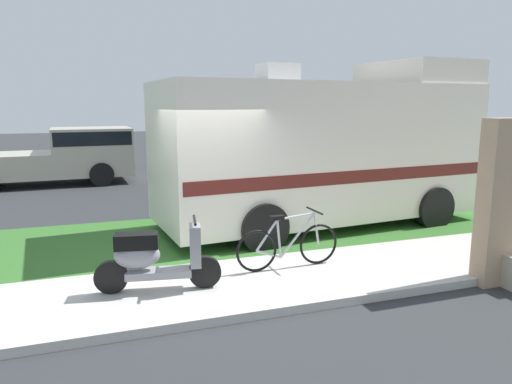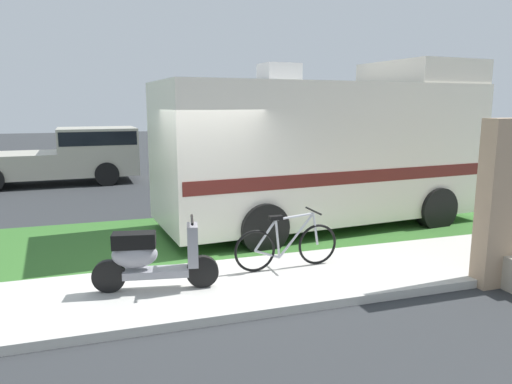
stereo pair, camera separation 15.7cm
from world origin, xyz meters
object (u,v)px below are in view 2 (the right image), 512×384
object	(u,v)px
motorhome_rv	(327,149)
pickup_truck_far	(69,154)
scooter	(151,257)
bottle_green	(500,239)
pickup_truck_near	(288,159)
bicycle	(287,245)

from	to	relation	value
motorhome_rv	pickup_truck_far	world-z (taller)	motorhome_rv
scooter	bottle_green	distance (m)	6.15
motorhome_rv	pickup_truck_near	size ratio (longest dim) A/B	1.31
scooter	bicycle	xyz separation A→B (m)	(2.05, 0.25, -0.09)
bicycle	pickup_truck_far	xyz separation A→B (m)	(-3.65, 10.30, 0.48)
bottle_green	bicycle	bearing A→B (deg)	179.86
motorhome_rv	bicycle	world-z (taller)	motorhome_rv
motorhome_rv	scooter	size ratio (longest dim) A/B	4.15
pickup_truck_far	bottle_green	xyz separation A→B (m)	(7.73, -10.31, -0.75)
scooter	bottle_green	size ratio (longest dim) A/B	6.91
bicycle	motorhome_rv	bearing A→B (deg)	53.24
scooter	pickup_truck_near	distance (m)	8.65
pickup_truck_far	motorhome_rv	bearing A→B (deg)	-54.69
pickup_truck_near	scooter	bearing A→B (deg)	-123.86
pickup_truck_near	pickup_truck_far	distance (m)	7.24
scooter	bottle_green	bearing A→B (deg)	2.19
motorhome_rv	scooter	world-z (taller)	motorhome_rv
bicycle	pickup_truck_near	world-z (taller)	pickup_truck_near
motorhome_rv	bottle_green	xyz separation A→B (m)	(2.21, -2.52, -1.45)
bicycle	bottle_green	bearing A→B (deg)	-0.14
bicycle	bottle_green	xyz separation A→B (m)	(4.08, -0.01, -0.26)
scooter	pickup_truck_far	size ratio (longest dim) A/B	0.30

